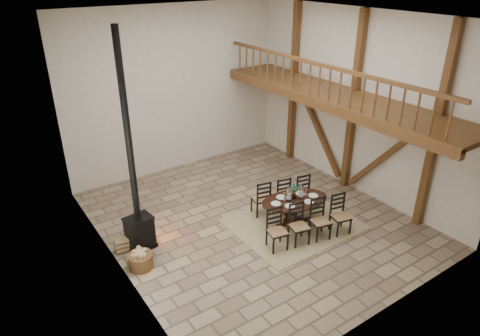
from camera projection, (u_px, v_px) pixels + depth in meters
ground at (253, 219)px, 11.08m from camera, size 8.00×8.00×0.00m
room_shell at (294, 99)px, 10.37m from camera, size 7.02×8.02×5.01m
rug at (293, 224)px, 10.89m from camera, size 3.00×2.50×0.02m
dining_table at (296, 213)px, 10.66m from camera, size 2.21×2.27×1.11m
wood_stove at (137, 205)px, 9.51m from camera, size 0.68×0.55×5.00m
log_basket at (141, 260)px, 9.26m from camera, size 0.53×0.53×0.43m
log_stack at (123, 245)px, 9.79m from camera, size 0.38×0.30×0.35m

